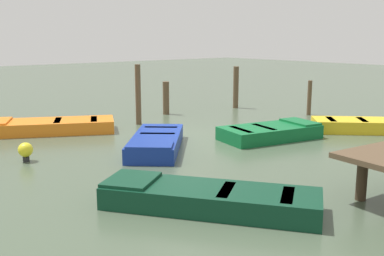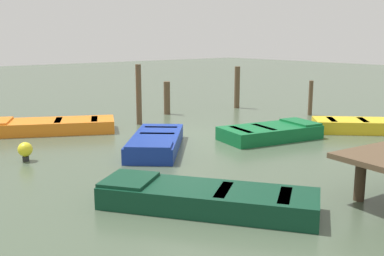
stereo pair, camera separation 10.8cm
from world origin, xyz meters
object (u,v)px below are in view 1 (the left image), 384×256
object	(u,v)px
mooring_piling_center	(309,98)
mooring_piling_near_right	(138,95)
rowboat_blue	(156,142)
marker_buoy	(26,150)
rowboat_green	(270,132)
rowboat_yellow	(371,125)
rowboat_orange	(47,126)
mooring_piling_mid_right	(236,87)
mooring_piling_near_left	(166,98)
rowboat_dark_green	(208,198)

from	to	relation	value
mooring_piling_center	mooring_piling_near_right	distance (m)	6.80
rowboat_blue	marker_buoy	xyz separation A→B (m)	(3.18, -1.07, 0.07)
rowboat_green	rowboat_yellow	xyz separation A→B (m)	(-3.36, 1.37, -0.00)
rowboat_orange	mooring_piling_mid_right	xyz separation A→B (m)	(-8.40, 0.14, 0.68)
mooring_piling_near_left	mooring_piling_mid_right	xyz separation A→B (m)	(-3.31, 0.60, 0.25)
mooring_piling_center	marker_buoy	bearing A→B (deg)	-1.33
rowboat_yellow	marker_buoy	distance (m)	10.57
mooring_piling_near_left	mooring_piling_mid_right	bearing A→B (deg)	169.75
marker_buoy	rowboat_green	bearing A→B (deg)	161.83
rowboat_yellow	mooring_piling_center	distance (m)	3.50
rowboat_blue	mooring_piling_mid_right	xyz separation A→B (m)	(-6.99, -3.96, 0.68)
rowboat_green	rowboat_yellow	world-z (taller)	same
rowboat_green	rowboat_orange	world-z (taller)	same
mooring_piling_near_right	mooring_piling_center	bearing A→B (deg)	157.30
mooring_piling_near_left	marker_buoy	distance (m)	7.71
mooring_piling_mid_right	mooring_piling_near_right	bearing A→B (deg)	5.64
rowboat_orange	mooring_piling_near_left	bearing A→B (deg)	-146.98
rowboat_orange	rowboat_dark_green	world-z (taller)	same
mooring_piling_near_right	marker_buoy	distance (m)	5.44
rowboat_blue	rowboat_dark_green	bearing A→B (deg)	18.69
rowboat_orange	mooring_piling_mid_right	distance (m)	8.43
rowboat_green	mooring_piling_mid_right	size ratio (longest dim) A/B	1.79
rowboat_green	mooring_piling_near_left	xyz separation A→B (m)	(-0.26, -5.65, 0.43)
rowboat_yellow	rowboat_orange	distance (m)	10.50
rowboat_blue	mooring_piling_mid_right	distance (m)	8.06
rowboat_yellow	marker_buoy	size ratio (longest dim) A/B	7.11
rowboat_green	mooring_piling_near_right	xyz separation A→B (m)	(1.77, -4.53, 0.83)
mooring_piling_center	mooring_piling_mid_right	bearing A→B (deg)	-73.54
mooring_piling_center	mooring_piling_near_right	xyz separation A→B (m)	(6.26, -2.62, 0.37)
rowboat_orange	mooring_piling_center	bearing A→B (deg)	-171.51
rowboat_blue	mooring_piling_near_right	xyz separation A→B (m)	(-1.66, -3.43, 0.84)
mooring_piling_mid_right	rowboat_green	bearing A→B (deg)	54.79
rowboat_blue	mooring_piling_near_right	world-z (taller)	mooring_piling_near_right
rowboat_yellow	mooring_piling_near_right	size ratio (longest dim) A/B	1.62
rowboat_blue	marker_buoy	size ratio (longest dim) A/B	6.82
mooring_piling_near_left	marker_buoy	size ratio (longest dim) A/B	2.71
mooring_piling_near_right	marker_buoy	size ratio (longest dim) A/B	4.38
mooring_piling_center	mooring_piling_near_left	world-z (taller)	mooring_piling_center
rowboat_orange	mooring_piling_near_right	world-z (taller)	mooring_piling_near_right
rowboat_orange	mooring_piling_center	distance (m)	9.91
rowboat_dark_green	mooring_piling_near_left	bearing A→B (deg)	-67.40
rowboat_orange	marker_buoy	bearing A→B (deg)	87.63
rowboat_yellow	marker_buoy	xyz separation A→B (m)	(9.96, -3.53, 0.07)
mooring_piling_center	rowboat_dark_green	bearing A→B (deg)	27.13
rowboat_green	rowboat_orange	xyz separation A→B (m)	(4.84, -5.19, -0.00)
marker_buoy	mooring_piling_mid_right	bearing A→B (deg)	-164.14
rowboat_orange	marker_buoy	xyz separation A→B (m)	(1.77, 3.03, 0.07)
rowboat_green	rowboat_dark_green	size ratio (longest dim) A/B	0.84
rowboat_orange	marker_buoy	distance (m)	3.51
rowboat_orange	mooring_piling_near_right	size ratio (longest dim) A/B	2.05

